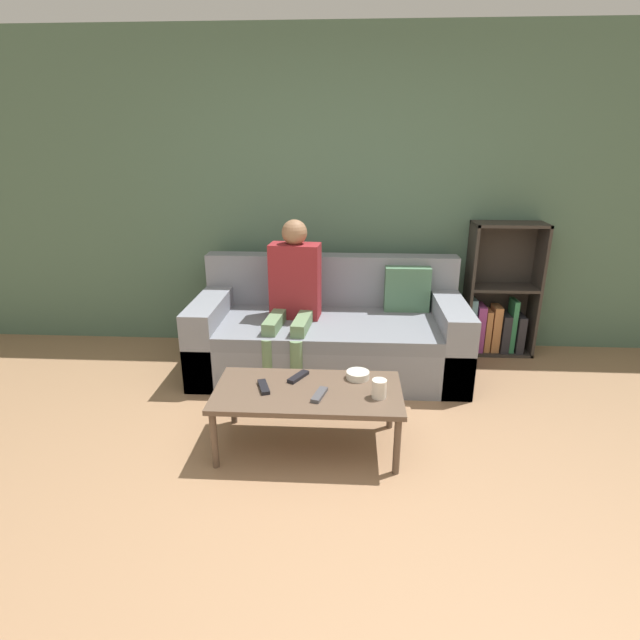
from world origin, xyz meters
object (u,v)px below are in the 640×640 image
(coffee_table, at_px, (308,395))
(tv_remote_2, at_px, (319,395))
(bookshelf, at_px, (498,305))
(snack_bowl, at_px, (358,375))
(person_adult, at_px, (293,289))
(tv_remote_1, at_px, (298,377))
(cup_near, at_px, (379,389))
(couch, at_px, (330,335))
(tv_remote_0, at_px, (264,387))

(coffee_table, relative_size, tv_remote_2, 6.18)
(bookshelf, relative_size, snack_bowl, 8.00)
(person_adult, height_order, tv_remote_1, person_adult)
(person_adult, distance_m, tv_remote_1, 0.94)
(coffee_table, xyz_separation_m, snack_bowl, (0.29, 0.17, 0.06))
(cup_near, relative_size, tv_remote_1, 0.63)
(couch, bearing_deg, tv_remote_2, -90.77)
(cup_near, height_order, tv_remote_2, cup_near)
(couch, bearing_deg, bookshelf, 17.02)
(tv_remote_1, distance_m, snack_bowl, 0.36)
(coffee_table, distance_m, tv_remote_1, 0.17)
(person_adult, relative_size, tv_remote_1, 6.96)
(bookshelf, distance_m, snack_bowl, 1.84)
(coffee_table, xyz_separation_m, tv_remote_1, (-0.07, 0.14, 0.05))
(couch, relative_size, person_adult, 1.74)
(bookshelf, height_order, person_adult, person_adult)
(person_adult, xyz_separation_m, tv_remote_2, (0.26, -1.11, -0.29))
(bookshelf, distance_m, tv_remote_2, 2.17)
(person_adult, relative_size, cup_near, 11.11)
(cup_near, relative_size, snack_bowl, 0.77)
(tv_remote_0, xyz_separation_m, tv_remote_2, (0.33, -0.08, 0.00))
(coffee_table, distance_m, person_adult, 1.10)
(tv_remote_0, relative_size, tv_remote_2, 1.00)
(couch, height_order, snack_bowl, couch)
(bookshelf, height_order, coffee_table, bookshelf)
(couch, height_order, bookshelf, bookshelf)
(tv_remote_0, bearing_deg, tv_remote_1, 18.85)
(person_adult, bearing_deg, snack_bowl, -55.10)
(tv_remote_0, height_order, tv_remote_1, same)
(couch, relative_size, cup_near, 19.29)
(coffee_table, bearing_deg, bookshelf, 45.84)
(coffee_table, relative_size, person_adult, 0.91)
(bookshelf, distance_m, tv_remote_0, 2.35)
(couch, xyz_separation_m, snack_bowl, (0.20, -0.95, 0.12))
(coffee_table, height_order, person_adult, person_adult)
(coffee_table, bearing_deg, tv_remote_1, 116.02)
(couch, height_order, person_adult, person_adult)
(person_adult, bearing_deg, tv_remote_0, -88.02)
(cup_near, bearing_deg, bookshelf, 55.82)
(coffee_table, bearing_deg, tv_remote_0, -179.67)
(coffee_table, xyz_separation_m, person_adult, (-0.19, 1.03, 0.34))
(snack_bowl, bearing_deg, tv_remote_2, -132.19)
(bookshelf, xyz_separation_m, person_adult, (-1.70, -0.52, 0.26))
(couch, relative_size, tv_remote_1, 12.09)
(tv_remote_0, relative_size, tv_remote_1, 1.03)
(couch, distance_m, cup_near, 1.24)
(couch, bearing_deg, person_adult, -162.63)
(coffee_table, relative_size, tv_remote_1, 6.36)
(tv_remote_1, xyz_separation_m, tv_remote_2, (0.14, -0.22, 0.00))
(bookshelf, height_order, cup_near, bookshelf)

